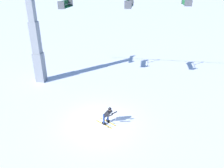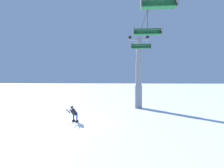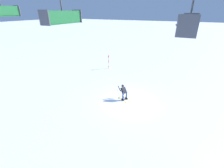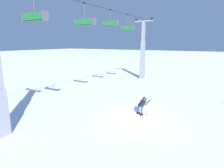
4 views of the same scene
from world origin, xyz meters
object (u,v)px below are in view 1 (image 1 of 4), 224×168
Objects in this scene: skier_carving_main at (108,114)px; lift_tower_near at (36,44)px; chairlift_seat_nearest at (65,4)px; chairlift_seat_second at (128,4)px; chairlift_seat_middle at (186,1)px.

lift_tower_near reaches higher than skier_carving_main.
chairlift_seat_nearest is (-4.91, 6.42, 6.79)m from skier_carving_main.
skier_carving_main is at bearing -96.01° from chairlift_seat_second.
chairlift_seat_nearest is at bearing 180.00° from chairlift_seat_second.
chairlift_seat_middle is (4.63, 0.00, 0.25)m from chairlift_seat_second.
chairlift_seat_second is (0.68, 6.42, 6.91)m from skier_carving_main.
lift_tower_near reaches higher than chairlift_seat_nearest.
skier_carving_main is 0.18× the size of lift_tower_near.
lift_tower_near is (-8.15, 6.42, 3.08)m from skier_carving_main.
lift_tower_near reaches higher than chairlift_seat_middle.
chairlift_seat_second is at bearing 180.00° from chairlift_seat_middle.
skier_carving_main is 0.78× the size of chairlift_seat_nearest.
skier_carving_main is at bearing -52.60° from chairlift_seat_nearest.
chairlift_seat_second reaches higher than skier_carving_main.
chairlift_seat_middle is at bearing 50.43° from skier_carving_main.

